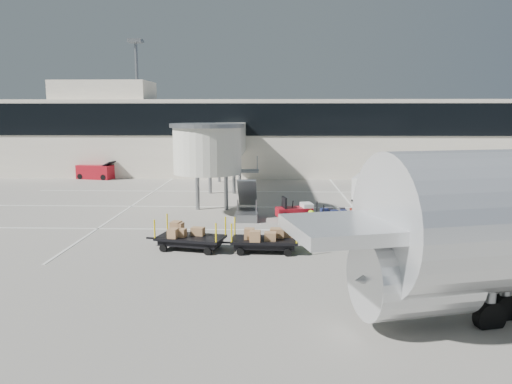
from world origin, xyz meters
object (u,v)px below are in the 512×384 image
box_cart_far (190,238)px  minivan (371,184)px  suitcase_cart (341,216)px  box_cart_near (268,239)px  belt_loader (96,172)px  ground_worker (312,230)px  baggage_tug (295,211)px

box_cart_far → minivan: minivan is taller
box_cart_far → suitcase_cart: bearing=48.7°
box_cart_near → belt_loader: belt_loader is taller
ground_worker → belt_loader: size_ratio=0.48×
box_cart_far → belt_loader: (-13.98, 25.89, 0.13)m
suitcase_cart → ground_worker: ground_worker is taller
ground_worker → belt_loader: 32.51m
suitcase_cart → minivan: size_ratio=0.63×
baggage_tug → box_cart_far: (-5.50, -7.07, 0.04)m
box_cart_near → minivan: size_ratio=0.73×
baggage_tug → minivan: size_ratio=0.45×
ground_worker → suitcase_cart: bearing=60.6°
baggage_tug → ground_worker: 6.84m
baggage_tug → box_cart_far: 8.96m
ground_worker → minivan: (5.76, 14.88, 0.17)m
baggage_tug → box_cart_near: 7.64m
ground_worker → minivan: 15.95m
suitcase_cart → belt_loader: 29.77m
baggage_tug → belt_loader: size_ratio=0.60×
ground_worker → box_cart_far: bearing=174.1°
minivan → ground_worker: bearing=-92.1°
suitcase_cart → box_cart_near: (-4.42, -6.50, 0.16)m
box_cart_far → belt_loader: 29.42m
ground_worker → belt_loader: (-20.01, 25.63, -0.27)m
minivan → baggage_tug: bearing=-108.8°
suitcase_cart → ground_worker: 6.29m
suitcase_cart → ground_worker: (-2.24, -5.85, 0.51)m
baggage_tug → ground_worker: bearing=-98.8°
baggage_tug → suitcase_cart: baggage_tug is taller
box_cart_near → belt_loader: 31.75m
suitcase_cart → belt_loader: size_ratio=0.84×
suitcase_cart → box_cart_far: bearing=-157.6°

